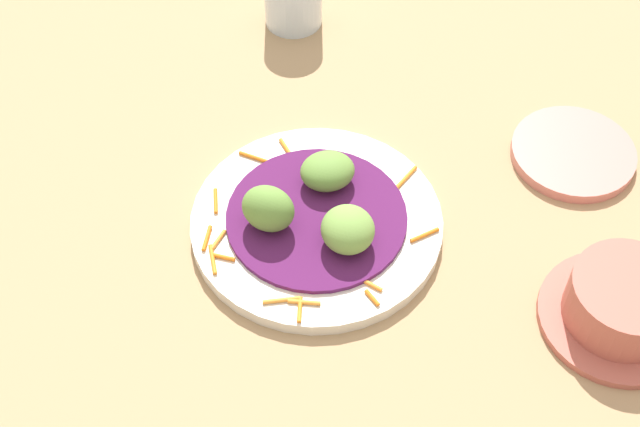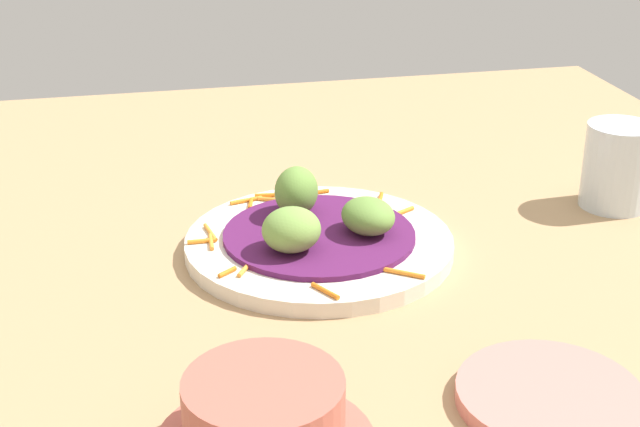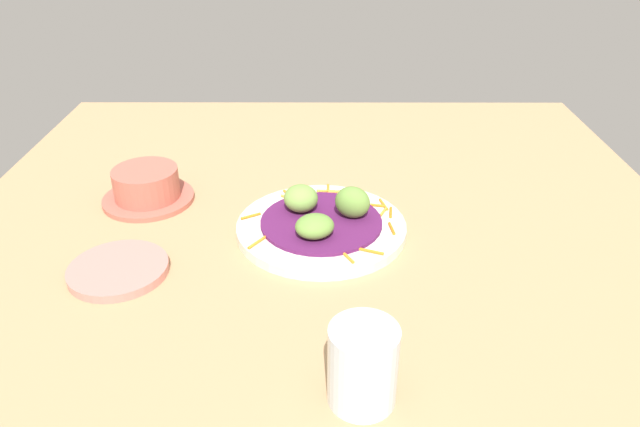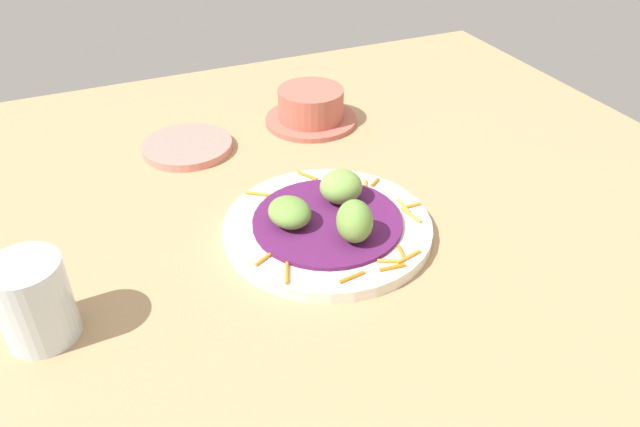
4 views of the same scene
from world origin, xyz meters
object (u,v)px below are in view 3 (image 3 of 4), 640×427
at_px(guac_scoop_center, 314,226).
at_px(guac_scoop_right, 352,202).
at_px(main_plate, 322,228).
at_px(terracotta_bowl, 146,187).
at_px(water_glass, 361,365).
at_px(side_plate_small, 117,270).
at_px(guac_scoop_left, 300,198).

bearing_deg(guac_scoop_center, guac_scoop_right, -134.17).
bearing_deg(main_plate, terracotta_bowl, -18.92).
bearing_deg(main_plate, water_glass, 96.88).
bearing_deg(side_plate_small, guac_scoop_center, -166.55).
xyz_separation_m(guac_scoop_left, guac_scoop_center, (-0.02, 0.07, -0.00)).
height_order(guac_scoop_left, side_plate_small, guac_scoop_left).
bearing_deg(guac_scoop_left, guac_scoop_center, 105.83).
relative_size(guac_scoop_left, terracotta_bowl, 0.37).
xyz_separation_m(guac_scoop_center, terracotta_bowl, (0.27, -0.14, -0.01)).
bearing_deg(guac_scoop_center, terracotta_bowl, -27.46).
bearing_deg(guac_scoop_left, side_plate_small, 30.09).
relative_size(guac_scoop_center, water_glass, 0.62).
distance_m(guac_scoop_center, guac_scoop_right, 0.08).
relative_size(main_plate, terracotta_bowl, 1.72).
bearing_deg(water_glass, guac_scoop_center, -79.79).
bearing_deg(terracotta_bowl, guac_scoop_left, 165.40).
xyz_separation_m(guac_scoop_left, side_plate_small, (0.23, 0.14, -0.03)).
distance_m(guac_scoop_right, terracotta_bowl, 0.33).
bearing_deg(side_plate_small, guac_scoop_right, -159.33).
relative_size(guac_scoop_center, terracotta_bowl, 0.38).
xyz_separation_m(main_plate, guac_scoop_right, (-0.04, -0.01, 0.04)).
xyz_separation_m(guac_scoop_left, guac_scoop_right, (-0.07, 0.02, 0.00)).
xyz_separation_m(guac_scoop_left, terracotta_bowl, (0.24, -0.06, -0.01)).
distance_m(terracotta_bowl, water_glass, 0.52).
height_order(guac_scoop_right, terracotta_bowl, guac_scoop_right).
height_order(guac_scoop_left, water_glass, water_glass).
bearing_deg(terracotta_bowl, guac_scoop_center, 152.54).
xyz_separation_m(main_plate, terracotta_bowl, (0.28, -0.09, 0.02)).
height_order(guac_scoop_left, terracotta_bowl, guac_scoop_left).
bearing_deg(guac_scoop_right, terracotta_bowl, -14.50).
distance_m(guac_scoop_right, side_plate_small, 0.33).
relative_size(guac_scoop_left, guac_scoop_center, 0.96).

